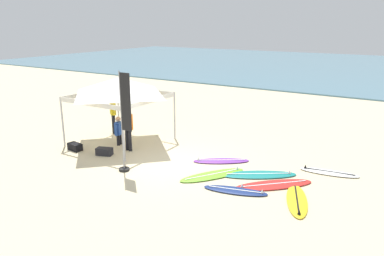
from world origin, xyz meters
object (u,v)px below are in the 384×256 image
gear_bag_near_tent (104,151)px  surfboard_lime (213,175)px  surfboard_navy (236,190)px  surfboard_yellow (297,200)px  gear_bag_by_pole (75,147)px  surfboard_purple (221,161)px  person_yellow (113,112)px  surfboard_white (329,172)px  surfboard_teal (259,175)px  person_blue (119,129)px  canopy_tent (119,86)px  banner_flag (125,127)px  person_orange (128,126)px  surfboard_red (273,185)px

gear_bag_near_tent → surfboard_lime: bearing=5.2°
surfboard_navy → surfboard_yellow: (1.74, 0.33, -0.00)m
surfboard_lime → gear_bag_by_pole: size_ratio=3.86×
surfboard_yellow → surfboard_purple: bearing=153.4°
surfboard_yellow → person_yellow: bearing=166.0°
surfboard_white → gear_bag_near_tent: (-7.68, -2.66, 0.10)m
surfboard_teal → person_blue: 6.15m
surfboard_navy → gear_bag_near_tent: size_ratio=3.33×
canopy_tent → surfboard_white: 8.59m
canopy_tent → surfboard_purple: (4.61, 0.19, -2.35)m
banner_flag → gear_bag_by_pole: banner_flag is taller
surfboard_navy → person_orange: size_ratio=1.17×
surfboard_white → person_blue: bearing=-169.9°
surfboard_red → gear_bag_near_tent: size_ratio=3.81×
surfboard_purple → person_orange: bearing=-167.4°
canopy_tent → person_blue: canopy_tent is taller
surfboard_purple → person_orange: size_ratio=1.16×
person_yellow → gear_bag_near_tent: (1.70, -2.34, -0.85)m
person_yellow → banner_flag: 4.70m
person_orange → person_yellow: (-2.14, 1.45, 0.00)m
surfboard_navy → person_yellow: (-7.32, 2.59, 0.95)m
surfboard_red → person_yellow: size_ratio=1.34×
person_orange → person_blue: 0.94m
person_orange → surfboard_purple: bearing=12.6°
surfboard_teal → surfboard_yellow: (1.61, -1.16, 0.00)m
surfboard_lime → gear_bag_near_tent: bearing=-174.8°
surfboard_white → banner_flag: size_ratio=0.57×
surfboard_teal → surfboard_white: same height
surfboard_navy → person_blue: size_ratio=1.67×
canopy_tent → person_blue: 1.76m
surfboard_white → gear_bag_near_tent: gear_bag_near_tent is taller
person_yellow → gear_bag_by_pole: (0.30, -2.54, -0.85)m
surfboard_white → surfboard_red: size_ratio=0.85×
banner_flag → surfboard_lime: bearing=23.6°
canopy_tent → surfboard_yellow: 8.34m
surfboard_purple → surfboard_lime: bearing=-74.1°
canopy_tent → surfboard_teal: 6.69m
surfboard_lime → surfboard_navy: bearing=-30.0°
surfboard_purple → person_blue: (-4.47, -0.48, 0.62)m
gear_bag_by_pole → surfboard_white: bearing=17.5°
surfboard_red → surfboard_white: bearing=57.3°
surfboard_yellow → banner_flag: 5.84m
person_blue → gear_bag_near_tent: 1.38m
surfboard_purple → surfboard_red: 2.53m
person_blue → banner_flag: 3.08m
person_orange → surfboard_navy: bearing=-12.5°
surfboard_navy → surfboard_white: bearing=54.8°
surfboard_red → gear_bag_near_tent: bearing=-173.5°
person_yellow → person_orange: bearing=-34.0°
gear_bag_near_tent → surfboard_white: bearing=19.1°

